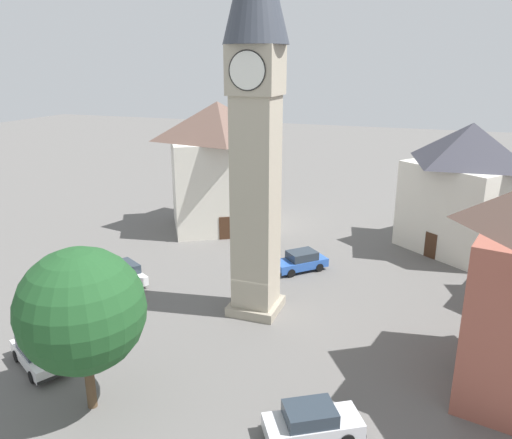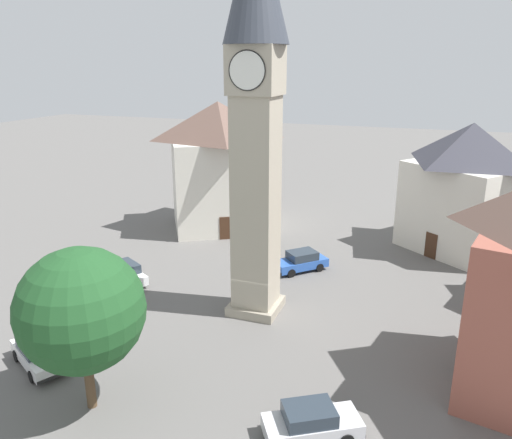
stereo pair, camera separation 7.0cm
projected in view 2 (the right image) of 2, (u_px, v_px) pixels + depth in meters
ground_plane at (256, 310)px, 32.05m from camera, size 200.00×200.00×0.00m
clock_tower at (256, 89)px, 27.91m from camera, size 3.69×3.69×23.46m
car_blue_kerb at (311, 422)px, 20.92m from camera, size 4.40×3.59×1.53m
car_silver_kerb at (125, 273)px, 35.82m from camera, size 4.42×3.52×1.53m
car_red_corner at (301, 261)px, 37.93m from camera, size 4.09×4.13×1.53m
car_white_side at (39, 352)px, 25.99m from camera, size 4.43×3.46×1.53m
pedestrian at (128, 294)px, 31.92m from camera, size 0.46×0.39×1.69m
tree at (81, 310)px, 21.61m from camera, size 5.60×5.60×7.75m
building_shop_left at (466, 187)px, 40.88m from camera, size 11.43×11.27×10.68m
building_terrace_right at (219, 165)px, 46.67m from camera, size 11.79×11.50×11.88m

